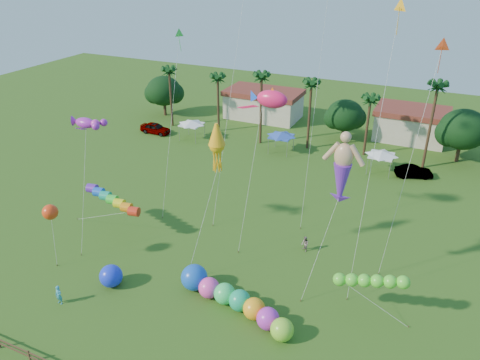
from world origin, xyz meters
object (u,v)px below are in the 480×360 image
at_px(car_a, 155,128).
at_px(car_b, 414,172).
at_px(blue_ball, 111,276).
at_px(spectator_a, 59,295).
at_px(caterpillar_inflatable, 231,298).
at_px(spectator_b, 305,244).

xyz_separation_m(car_a, car_b, (38.71, 0.54, -0.08)).
distance_m(car_a, blue_ball, 37.06).
relative_size(spectator_a, caterpillar_inflatable, 0.16).
distance_m(car_a, car_b, 38.71).
height_order(spectator_a, caterpillar_inflatable, caterpillar_inflatable).
height_order(car_b, spectator_a, spectator_a).
height_order(car_b, blue_ball, blue_ball).
bearing_deg(caterpillar_inflatable, spectator_b, 87.49).
height_order(car_a, blue_ball, blue_ball).
bearing_deg(spectator_a, car_a, 114.25).
bearing_deg(car_a, caterpillar_inflatable, -136.82).
relative_size(car_b, caterpillar_inflatable, 0.41).
bearing_deg(spectator_b, blue_ball, -93.77).
xyz_separation_m(car_b, caterpillar_inflatable, (-10.62, -31.43, 0.20)).
bearing_deg(car_a, blue_ball, -150.99).
xyz_separation_m(car_a, spectator_a, (15.05, -36.34, 0.02)).
xyz_separation_m(spectator_b, blue_ball, (-13.62, -11.90, 0.20)).
distance_m(car_b, spectator_b, 22.66).
xyz_separation_m(spectator_a, caterpillar_inflatable, (13.04, 5.45, 0.10)).
bearing_deg(blue_ball, spectator_a, -123.55).
distance_m(spectator_b, caterpillar_inflatable, 10.53).
relative_size(car_a, blue_ball, 2.48).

